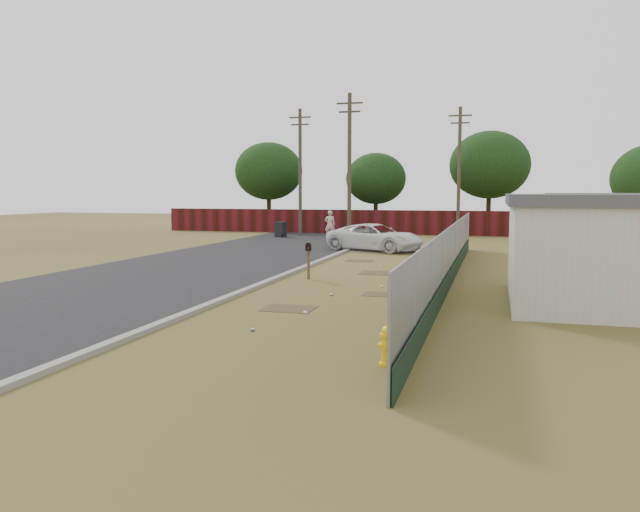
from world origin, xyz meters
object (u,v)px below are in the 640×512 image
(fire_hydrant, at_px, (387,346))
(trash_bin, at_px, (281,229))
(mailbox, at_px, (309,250))
(pedestrian, at_px, (330,225))
(pickup_truck, at_px, (376,237))

(fire_hydrant, bearing_deg, trash_bin, 112.76)
(mailbox, height_order, trash_bin, mailbox)
(trash_bin, bearing_deg, pedestrian, -14.09)
(mailbox, distance_m, pickup_truck, 11.38)
(fire_hydrant, relative_size, pedestrian, 0.40)
(pickup_truck, bearing_deg, mailbox, -161.62)
(fire_hydrant, bearing_deg, pedestrian, 106.79)
(pedestrian, bearing_deg, trash_bin, -24.53)
(fire_hydrant, height_order, trash_bin, trash_bin)
(fire_hydrant, distance_m, mailbox, 11.42)
(pickup_truck, distance_m, pedestrian, 8.50)
(fire_hydrant, bearing_deg, pickup_truck, 101.21)
(fire_hydrant, xyz_separation_m, pedestrian, (-8.76, 29.02, 0.60))
(mailbox, height_order, pedestrian, pedestrian)
(mailbox, bearing_deg, pickup_truck, 88.39)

